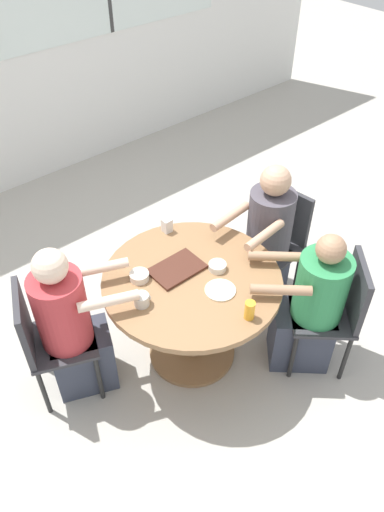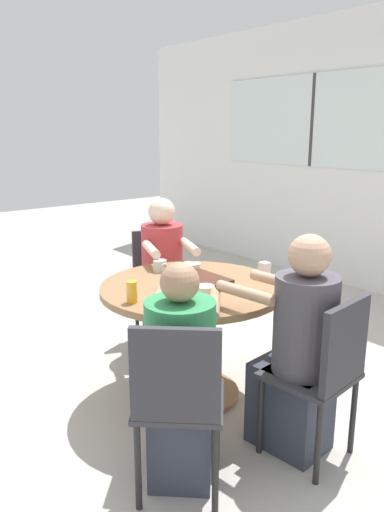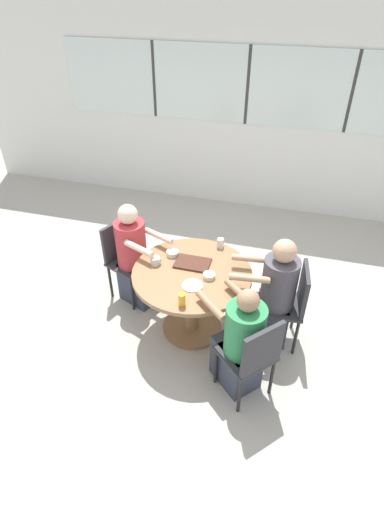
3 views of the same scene
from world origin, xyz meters
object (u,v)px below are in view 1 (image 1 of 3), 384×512
object	(u,v)px
milk_carton_small	(167,225)
bowl_white_shallow	(139,276)
person_woman_green_shirt	(310,310)
person_man_blue_shirt	(72,330)
chair_for_man_teal_shirt	(278,235)
chair_for_woman_green_shirt	(338,306)
juice_glass	(250,310)
coffee_mug	(142,300)
chair_for_man_blue_shirt	(44,336)
person_man_teal_shirt	(264,245)
bowl_cereal	(217,266)

from	to	relation	value
milk_carton_small	bowl_white_shallow	distance (m)	0.49
person_woman_green_shirt	person_man_blue_shirt	xyz separation A→B (m)	(-1.26, 0.81, 0.04)
chair_for_man_teal_shirt	bowl_white_shallow	distance (m)	1.20
chair_for_woman_green_shirt	bowl_white_shallow	distance (m)	1.27
milk_carton_small	chair_for_woman_green_shirt	bearing A→B (deg)	-64.74
chair_for_woman_green_shirt	bowl_white_shallow	world-z (taller)	chair_for_woman_green_shirt
chair_for_woman_green_shirt	chair_for_man_teal_shirt	distance (m)	0.77
juice_glass	milk_carton_small	world-z (taller)	juice_glass
coffee_mug	bowl_white_shallow	xyz separation A→B (m)	(0.11, 0.18, -0.01)
chair_for_man_blue_shirt	person_man_teal_shirt	bearing A→B (deg)	102.96
coffee_mug	milk_carton_small	world-z (taller)	milk_carton_small
person_man_blue_shirt	chair_for_woman_green_shirt	bearing A→B (deg)	78.90
chair_for_woman_green_shirt	juice_glass	xyz separation A→B (m)	(-0.64, 0.18, 0.27)
chair_for_woman_green_shirt	coffee_mug	size ratio (longest dim) A/B	9.09
chair_for_woman_green_shirt	coffee_mug	distance (m)	1.25
person_woman_green_shirt	bowl_white_shallow	world-z (taller)	person_woman_green_shirt
coffee_mug	chair_for_man_blue_shirt	bearing A→B (deg)	145.80
juice_glass	milk_carton_small	size ratio (longest dim) A/B	1.22
chair_for_man_blue_shirt	milk_carton_small	distance (m)	1.06
bowl_white_shallow	juice_glass	bearing A→B (deg)	-66.02
chair_for_man_blue_shirt	person_man_blue_shirt	size ratio (longest dim) A/B	0.76
chair_for_man_blue_shirt	person_woman_green_shirt	distance (m)	1.66
chair_for_woman_green_shirt	chair_for_man_blue_shirt	xyz separation A→B (m)	(-1.54, 0.99, 0.00)
person_man_teal_shirt	juice_glass	size ratio (longest dim) A/B	9.75
chair_for_woman_green_shirt	juice_glass	world-z (taller)	chair_for_woman_green_shirt
chair_for_man_teal_shirt	chair_for_man_blue_shirt	bearing A→B (deg)	75.60
milk_carton_small	chair_for_man_teal_shirt	bearing A→B (deg)	-25.36
person_woman_green_shirt	chair_for_man_blue_shirt	bearing A→B (deg)	101.13
person_man_blue_shirt	juice_glass	bearing A→B (deg)	67.58
person_woman_green_shirt	milk_carton_small	xyz separation A→B (m)	(-0.39, 0.97, 0.30)
chair_for_man_blue_shirt	chair_for_man_teal_shirt	bearing A→B (deg)	104.40
bowl_cereal	chair_for_man_blue_shirt	bearing A→B (deg)	158.70
person_man_blue_shirt	milk_carton_small	xyz separation A→B (m)	(0.87, 0.16, 0.26)
chair_for_woman_green_shirt	person_man_blue_shirt	world-z (taller)	person_man_blue_shirt
person_woman_green_shirt	juice_glass	world-z (taller)	person_woman_green_shirt
juice_glass	coffee_mug	bearing A→B (deg)	130.26
bowl_white_shallow	person_man_teal_shirt	bearing A→B (deg)	-6.68
coffee_mug	bowl_cereal	world-z (taller)	coffee_mug
milk_carton_small	bowl_white_shallow	world-z (taller)	milk_carton_small
chair_for_man_teal_shirt	bowl_cereal	xyz separation A→B (m)	(-0.75, -0.14, 0.23)
person_man_blue_shirt	bowl_cereal	world-z (taller)	person_man_blue_shirt
person_woman_green_shirt	person_man_blue_shirt	distance (m)	1.50
person_man_blue_shirt	person_man_teal_shirt	xyz separation A→B (m)	(1.46, -0.21, 0.00)
bowl_cereal	chair_for_man_teal_shirt	bearing A→B (deg)	10.69
coffee_mug	juice_glass	size ratio (longest dim) A/B	0.81
chair_for_woman_green_shirt	milk_carton_small	distance (m)	1.23
chair_for_man_blue_shirt	juice_glass	world-z (taller)	chair_for_man_blue_shirt
person_man_teal_shirt	bowl_cereal	world-z (taller)	person_man_teal_shirt
chair_for_woman_green_shirt	bowl_cereal	world-z (taller)	chair_for_woman_green_shirt
bowl_white_shallow	chair_for_woman_green_shirt	bearing A→B (deg)	-41.76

